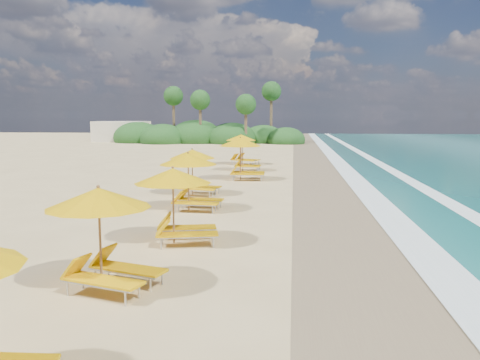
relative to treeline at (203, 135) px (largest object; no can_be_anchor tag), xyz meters
name	(u,v)px	position (x,y,z in m)	size (l,w,h in m)	color
ground	(240,211)	(9.94, -45.51, -1.00)	(160.00, 160.00, 0.00)	tan
wet_sand	(346,213)	(13.94, -45.51, -0.99)	(4.00, 160.00, 0.01)	olive
surf_foam	(421,214)	(16.64, -45.51, -0.97)	(4.00, 160.00, 0.01)	white
station_2	(106,231)	(8.09, -54.17, 0.24)	(2.79, 2.71, 2.21)	olive
station_3	(179,200)	(8.73, -50.34, 0.25)	(2.72, 2.62, 2.22)	olive
station_4	(193,178)	(8.11, -45.49, 0.27)	(2.54, 2.38, 2.26)	olive
station_5	(196,169)	(7.49, -41.89, 0.21)	(2.57, 2.45, 2.15)	olive
station_6	(244,156)	(9.15, -36.42, 0.38)	(2.70, 2.51, 2.45)	olive
station_7	(245,153)	(8.78, -31.92, 0.18)	(2.34, 2.19, 2.09)	olive
station_8	(243,147)	(8.22, -27.88, 0.29)	(3.01, 3.00, 2.29)	olive
treeline	(203,135)	(0.00, 0.00, 0.00)	(25.80, 8.80, 9.74)	#163D14
beach_building	(122,131)	(-12.06, 2.49, 0.40)	(7.00, 5.00, 2.80)	beige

